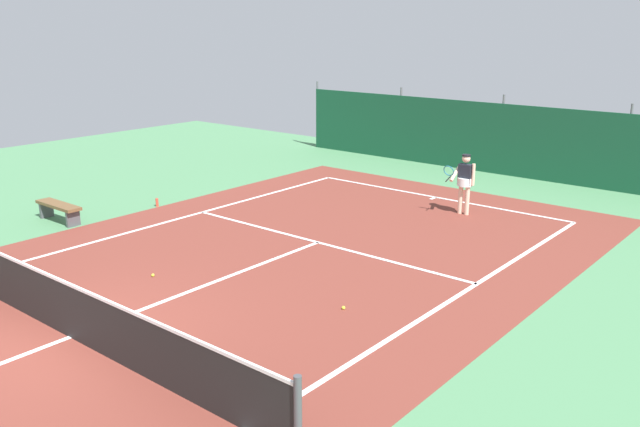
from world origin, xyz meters
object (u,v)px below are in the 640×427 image
(parked_car, at_px, (575,144))
(tennis_ball_midcourt, at_px, (343,308))
(tennis_net, at_px, (68,309))
(courtside_bench, at_px, (59,208))
(tennis_player, at_px, (465,180))
(water_bottle, at_px, (157,202))
(tennis_ball_near_player, at_px, (153,275))

(parked_car, bearing_deg, tennis_ball_midcourt, 100.81)
(tennis_net, xyz_separation_m, courtside_bench, (-6.31, 3.45, -0.14))
(tennis_player, bearing_deg, water_bottle, 33.21)
(tennis_player, xyz_separation_m, tennis_ball_midcourt, (1.34, -7.05, -0.93))
(courtside_bench, bearing_deg, tennis_player, 43.39)
(water_bottle, bearing_deg, tennis_ball_near_player, -38.21)
(tennis_player, height_order, parked_car, parked_car)
(tennis_ball_midcourt, xyz_separation_m, water_bottle, (-8.37, 2.24, 0.09))
(tennis_ball_near_player, bearing_deg, parked_car, 80.20)
(tennis_ball_near_player, bearing_deg, courtside_bench, 170.10)
(tennis_player, bearing_deg, tennis_net, 81.18)
(tennis_net, xyz_separation_m, parked_car, (1.60, 18.80, 0.33))
(tennis_player, distance_m, courtside_bench, 10.71)
(parked_car, bearing_deg, courtside_bench, 69.00)
(parked_car, xyz_separation_m, courtside_bench, (-7.91, -15.35, -0.46))
(tennis_ball_midcourt, distance_m, parked_car, 15.12)
(tennis_net, distance_m, tennis_ball_midcourt, 4.71)
(parked_car, height_order, courtside_bench, parked_car)
(courtside_bench, bearing_deg, water_bottle, 73.85)
(tennis_player, xyz_separation_m, parked_car, (0.14, 8.00, -0.12))
(water_bottle, bearing_deg, parked_car, 60.74)
(tennis_ball_near_player, xyz_separation_m, courtside_bench, (-5.11, 0.89, 0.34))
(tennis_ball_near_player, distance_m, courtside_bench, 5.19)
(tennis_net, distance_m, tennis_player, 10.91)
(tennis_player, height_order, tennis_ball_midcourt, tennis_player)
(courtside_bench, bearing_deg, parked_car, 62.74)
(tennis_ball_midcourt, distance_m, courtside_bench, 9.12)
(courtside_bench, relative_size, water_bottle, 6.67)
(parked_car, bearing_deg, tennis_net, 91.39)
(tennis_player, bearing_deg, parked_car, -92.08)
(tennis_net, bearing_deg, parked_car, 85.14)
(tennis_ball_near_player, height_order, water_bottle, water_bottle)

